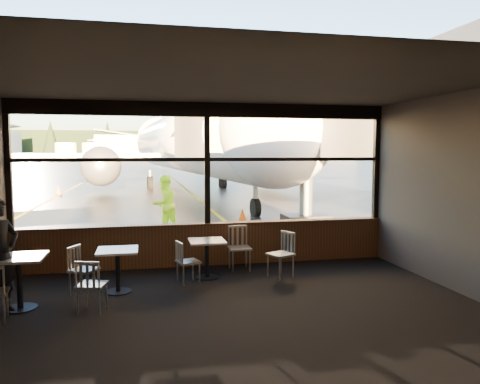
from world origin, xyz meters
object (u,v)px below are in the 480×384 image
object	(u,v)px
cafe_table_mid	(118,271)
chair_near_e	(281,255)
cafe_table_near	(207,259)
chair_near_w	(188,262)
chair_near_n	(240,249)
ground_crew	(164,204)
jet_bridge	(289,153)
chair_mid_s	(92,285)
cafe_table_left	(19,283)
cone_nose	(242,214)
cone_wing	(59,190)
chair_mid_w	(84,270)
airliner	(190,98)

from	to	relation	value
cafe_table_mid	chair_near_e	distance (m)	3.09
cafe_table_near	chair_near_w	world-z (taller)	chair_near_w
chair_near_n	cafe_table_mid	bearing A→B (deg)	23.45
chair_near_n	ground_crew	size ratio (longest dim) A/B	0.53
cafe_table_mid	cafe_table_near	bearing A→B (deg)	20.16
jet_bridge	chair_near_w	size ratio (longest dim) A/B	13.56
ground_crew	chair_near_n	bearing A→B (deg)	67.99
jet_bridge	chair_near_w	bearing A→B (deg)	-121.18
chair_mid_s	cafe_table_mid	bearing A→B (deg)	85.33
chair_near_n	ground_crew	world-z (taller)	ground_crew
cafe_table_left	chair_near_w	bearing A→B (deg)	18.21
ground_crew	cone_nose	xyz separation A→B (m)	(2.89, 2.16, -0.67)
cafe_table_left	cafe_table_mid	bearing A→B (deg)	22.20
cone_nose	chair_near_w	bearing A→B (deg)	-109.22
ground_crew	cone_wing	xyz separation A→B (m)	(-5.40, 14.40, -0.62)
jet_bridge	chair_near_n	size ratio (longest dim) A/B	11.94
jet_bridge	cone_wing	size ratio (longest dim) A/B	21.11
chair_near_n	jet_bridge	bearing A→B (deg)	-116.51
cafe_table_near	chair_near_n	distance (m)	0.87
cafe_table_near	cone_nose	distance (m)	7.85
jet_bridge	chair_near_n	world-z (taller)	jet_bridge
cafe_table_mid	cone_nose	bearing A→B (deg)	63.85
chair_near_e	cone_wing	distance (m)	21.31
cafe_table_mid	chair_near_w	distance (m)	1.29
chair_near_e	chair_mid_s	bearing A→B (deg)	86.13
chair_near_e	cone_nose	bearing A→B (deg)	-31.77
cafe_table_left	cone_wing	size ratio (longest dim) A/B	1.61
jet_bridge	cafe_table_left	size ratio (longest dim) A/B	13.11
chair_near_w	ground_crew	bearing A→B (deg)	165.10
ground_crew	chair_near_w	bearing A→B (deg)	54.77
chair_mid_s	jet_bridge	bearing A→B (deg)	69.21
chair_near_w	chair_mid_w	size ratio (longest dim) A/B	0.96
ground_crew	cone_nose	size ratio (longest dim) A/B	4.13
jet_bridge	chair_near_w	world-z (taller)	jet_bridge
chair_near_n	cone_wing	size ratio (longest dim) A/B	1.77
cafe_table_left	chair_mid_w	distance (m)	1.07
cafe_table_near	chair_near_n	world-z (taller)	chair_near_n
chair_near_w	chair_mid_s	bearing A→B (deg)	-68.16
chair_mid_w	cone_nose	size ratio (longest dim) A/B	2.00
cone_nose	cone_wing	size ratio (longest dim) A/B	0.81
cone_nose	ground_crew	bearing A→B (deg)	-143.28
cafe_table_near	cafe_table_mid	xyz separation A→B (m)	(-1.65, -0.61, 0.01)
chair_mid_w	cafe_table_near	bearing A→B (deg)	132.78
cafe_table_near	cafe_table_mid	bearing A→B (deg)	-159.84
jet_bridge	cafe_table_mid	size ratio (longest dim) A/B	14.43
jet_bridge	cafe_table_near	distance (m)	7.83
jet_bridge	chair_near_n	distance (m)	7.09
airliner	chair_mid_w	distance (m)	22.98
chair_near_e	chair_near_n	xyz separation A→B (m)	(-0.67, 0.70, 0.01)
cafe_table_left	jet_bridge	bearing A→B (deg)	48.47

